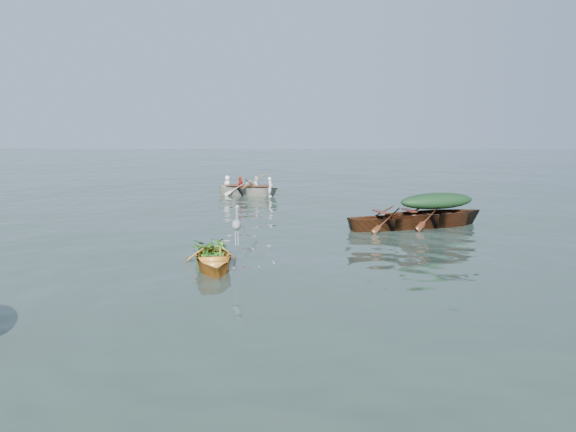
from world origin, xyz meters
The scene contains 11 objects.
ground centered at (0.00, 0.00, 0.00)m, with size 140.00×140.00×0.00m, color #2E4035.
yellow_dinghy centered at (-1.87, -0.89, 0.00)m, with size 1.23×2.84×0.74m, color orange.
green_tarp_boat centered at (4.50, 4.61, 0.00)m, with size 1.47×4.72×1.12m, color #542C13.
open_wooden_boat centered at (3.07, 4.09, 0.00)m, with size 1.28×4.12×0.94m, color #502A14.
rowed_boat centered at (-2.22, 12.74, 0.00)m, with size 1.20×4.01×0.94m, color beige.
green_tarp_cover centered at (4.50, 4.61, 0.82)m, with size 0.81×2.60×0.52m, color #153417.
thwart_benches centered at (3.07, 4.09, 0.49)m, with size 0.77×2.06×0.04m, color #4F1B12, non-canonical shape.
heron centered at (-1.34, -0.73, 0.83)m, with size 0.28×0.40×0.92m, color #96999E, non-canonical shape.
dinghy_weeds centered at (-1.95, -0.34, 0.67)m, with size 0.70×0.90×0.60m, color #2D671B.
rowers centered at (-2.22, 12.74, 0.85)m, with size 1.08×2.81×0.76m, color white.
oars centered at (-2.22, 12.74, 0.50)m, with size 2.60×0.60×0.06m, color olive, non-canonical shape.
Camera 1 is at (0.01, -13.19, 3.14)m, focal length 35.00 mm.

